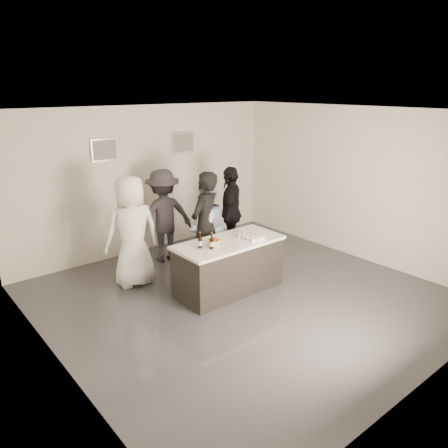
{
  "coord_description": "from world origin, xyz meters",
  "views": [
    {
      "loc": [
        -4.42,
        -4.86,
        3.36
      ],
      "look_at": [
        0.0,
        0.5,
        1.15
      ],
      "focal_mm": 35.0,
      "sensor_mm": 36.0,
      "label": 1
    }
  ],
  "objects_px": {
    "bar_counter": "(229,266)",
    "person_guest_right": "(231,212)",
    "beer_bottle_b": "(212,241)",
    "person_guest_left": "(132,232)",
    "beer_bottle_a": "(200,240)",
    "person_main_black": "(205,225)",
    "person_main_blue": "(206,228)",
    "person_guest_back": "(164,216)",
    "cake": "(214,243)"
  },
  "relations": [
    {
      "from": "bar_counter",
      "to": "person_guest_right",
      "type": "relative_size",
      "value": 1.0
    },
    {
      "from": "beer_bottle_b",
      "to": "person_guest_left",
      "type": "distance_m",
      "value": 1.52
    },
    {
      "from": "beer_bottle_a",
      "to": "person_main_black",
      "type": "xyz_separation_m",
      "value": [
        0.66,
        0.73,
        -0.06
      ]
    },
    {
      "from": "person_main_blue",
      "to": "person_guest_back",
      "type": "bearing_deg",
      "value": -81.11
    },
    {
      "from": "person_guest_left",
      "to": "person_guest_back",
      "type": "bearing_deg",
      "value": -141.6
    },
    {
      "from": "beer_bottle_a",
      "to": "person_guest_back",
      "type": "xyz_separation_m",
      "value": [
        0.47,
        1.84,
        -0.11
      ]
    },
    {
      "from": "person_guest_right",
      "to": "person_main_blue",
      "type": "bearing_deg",
      "value": -22.75
    },
    {
      "from": "cake",
      "to": "person_guest_right",
      "type": "height_order",
      "value": "person_guest_right"
    },
    {
      "from": "bar_counter",
      "to": "beer_bottle_b",
      "type": "relative_size",
      "value": 7.15
    },
    {
      "from": "beer_bottle_a",
      "to": "beer_bottle_b",
      "type": "bearing_deg",
      "value": -50.64
    },
    {
      "from": "person_main_black",
      "to": "person_guest_right",
      "type": "relative_size",
      "value": 1.05
    },
    {
      "from": "beer_bottle_a",
      "to": "person_guest_right",
      "type": "height_order",
      "value": "person_guest_right"
    },
    {
      "from": "bar_counter",
      "to": "person_guest_back",
      "type": "distance_m",
      "value": 1.94
    },
    {
      "from": "person_main_black",
      "to": "person_guest_back",
      "type": "bearing_deg",
      "value": -103.04
    },
    {
      "from": "bar_counter",
      "to": "beer_bottle_a",
      "type": "xyz_separation_m",
      "value": [
        -0.56,
        0.04,
        0.58
      ]
    },
    {
      "from": "bar_counter",
      "to": "beer_bottle_b",
      "type": "xyz_separation_m",
      "value": [
        -0.44,
        -0.11,
        0.58
      ]
    },
    {
      "from": "beer_bottle_a",
      "to": "person_guest_left",
      "type": "height_order",
      "value": "person_guest_left"
    },
    {
      "from": "beer_bottle_a",
      "to": "cake",
      "type": "bearing_deg",
      "value": -10.97
    },
    {
      "from": "beer_bottle_b",
      "to": "beer_bottle_a",
      "type": "bearing_deg",
      "value": 129.36
    },
    {
      "from": "person_guest_back",
      "to": "person_main_blue",
      "type": "bearing_deg",
      "value": 120.13
    },
    {
      "from": "person_main_black",
      "to": "bar_counter",
      "type": "bearing_deg",
      "value": 60.16
    },
    {
      "from": "beer_bottle_b",
      "to": "person_guest_back",
      "type": "xyz_separation_m",
      "value": [
        0.35,
        1.98,
        -0.11
      ]
    },
    {
      "from": "cake",
      "to": "person_main_black",
      "type": "xyz_separation_m",
      "value": [
        0.42,
        0.78,
        0.03
      ]
    },
    {
      "from": "cake",
      "to": "person_main_black",
      "type": "relative_size",
      "value": 0.11
    },
    {
      "from": "cake",
      "to": "person_guest_right",
      "type": "relative_size",
      "value": 0.11
    },
    {
      "from": "person_guest_left",
      "to": "person_guest_right",
      "type": "distance_m",
      "value": 2.22
    },
    {
      "from": "person_main_black",
      "to": "person_guest_back",
      "type": "height_order",
      "value": "person_main_black"
    },
    {
      "from": "cake",
      "to": "person_main_blue",
      "type": "xyz_separation_m",
      "value": [
        0.55,
        0.94,
        -0.09
      ]
    },
    {
      "from": "person_main_black",
      "to": "person_main_blue",
      "type": "bearing_deg",
      "value": -152.92
    },
    {
      "from": "cake",
      "to": "beer_bottle_b",
      "type": "relative_size",
      "value": 0.8
    },
    {
      "from": "person_guest_back",
      "to": "person_guest_right",
      "type": "bearing_deg",
      "value": 163.63
    },
    {
      "from": "person_guest_back",
      "to": "beer_bottle_b",
      "type": "bearing_deg",
      "value": 91.37
    },
    {
      "from": "person_main_black",
      "to": "person_main_blue",
      "type": "relative_size",
      "value": 1.15
    },
    {
      "from": "cake",
      "to": "person_guest_left",
      "type": "distance_m",
      "value": 1.49
    },
    {
      "from": "cake",
      "to": "beer_bottle_b",
      "type": "xyz_separation_m",
      "value": [
        -0.12,
        -0.1,
        0.09
      ]
    },
    {
      "from": "bar_counter",
      "to": "person_guest_back",
      "type": "bearing_deg",
      "value": 92.85
    },
    {
      "from": "person_main_black",
      "to": "person_guest_right",
      "type": "bearing_deg",
      "value": -177.32
    },
    {
      "from": "beer_bottle_b",
      "to": "person_main_black",
      "type": "bearing_deg",
      "value": 58.5
    },
    {
      "from": "cake",
      "to": "person_guest_right",
      "type": "distance_m",
      "value": 1.9
    },
    {
      "from": "person_main_black",
      "to": "person_main_blue",
      "type": "distance_m",
      "value": 0.24
    },
    {
      "from": "person_main_blue",
      "to": "person_main_black",
      "type": "bearing_deg",
      "value": 39.85
    },
    {
      "from": "cake",
      "to": "person_main_blue",
      "type": "bearing_deg",
      "value": 59.53
    },
    {
      "from": "cake",
      "to": "person_main_black",
      "type": "height_order",
      "value": "person_main_black"
    },
    {
      "from": "bar_counter",
      "to": "person_main_blue",
      "type": "height_order",
      "value": "person_main_blue"
    },
    {
      "from": "person_main_blue",
      "to": "person_guest_right",
      "type": "bearing_deg",
      "value": -169.86
    },
    {
      "from": "person_guest_right",
      "to": "person_guest_back",
      "type": "xyz_separation_m",
      "value": [
        -1.2,
        0.63,
        -0.0
      ]
    },
    {
      "from": "bar_counter",
      "to": "beer_bottle_a",
      "type": "height_order",
      "value": "beer_bottle_a"
    },
    {
      "from": "bar_counter",
      "to": "person_guest_right",
      "type": "xyz_separation_m",
      "value": [
        1.11,
        1.25,
        0.48
      ]
    },
    {
      "from": "beer_bottle_a",
      "to": "person_guest_left",
      "type": "bearing_deg",
      "value": 114.35
    },
    {
      "from": "beer_bottle_b",
      "to": "person_main_blue",
      "type": "distance_m",
      "value": 1.25
    }
  ]
}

